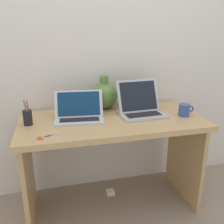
# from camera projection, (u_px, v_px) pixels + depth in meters

# --- Properties ---
(ground_plane) EXTENTS (6.00, 6.00, 0.00)m
(ground_plane) POSITION_uv_depth(u_px,v_px,m) (112.00, 204.00, 2.07)
(ground_plane) COLOR gray
(back_wall) EXTENTS (4.40, 0.04, 2.40)m
(back_wall) POSITION_uv_depth(u_px,v_px,m) (101.00, 52.00, 2.02)
(back_wall) COLOR silver
(back_wall) RESTS_ON ground
(desk) EXTENTS (1.33, 0.65, 0.75)m
(desk) POSITION_uv_depth(u_px,v_px,m) (112.00, 140.00, 1.89)
(desk) COLOR tan
(desk) RESTS_ON ground
(laptop_left) EXTENTS (0.37, 0.25, 0.20)m
(laptop_left) POSITION_uv_depth(u_px,v_px,m) (79.00, 112.00, 1.80)
(laptop_left) COLOR silver
(laptop_left) RESTS_ON desk
(laptop_right) EXTENTS (0.35, 0.28, 0.25)m
(laptop_right) POSITION_uv_depth(u_px,v_px,m) (140.00, 106.00, 1.91)
(laptop_right) COLOR #B2B2B7
(laptop_right) RESTS_ON desk
(green_vase) EXTENTS (0.22, 0.22, 0.27)m
(green_vase) POSITION_uv_depth(u_px,v_px,m) (104.00, 95.00, 2.04)
(green_vase) COLOR #5B843D
(green_vase) RESTS_ON desk
(coffee_mug) EXTENTS (0.12, 0.08, 0.09)m
(coffee_mug) POSITION_uv_depth(u_px,v_px,m) (184.00, 110.00, 1.88)
(coffee_mug) COLOR #335199
(coffee_mug) RESTS_ON desk
(pen_cup) EXTENTS (0.06, 0.06, 0.18)m
(pen_cup) POSITION_uv_depth(u_px,v_px,m) (28.00, 117.00, 1.70)
(pen_cup) COLOR black
(pen_cup) RESTS_ON desk
(scissors) EXTENTS (0.14, 0.09, 0.01)m
(scissors) POSITION_uv_depth(u_px,v_px,m) (44.00, 137.00, 1.51)
(scissors) COLOR #B7B7BC
(scissors) RESTS_ON desk
(power_brick) EXTENTS (0.07, 0.07, 0.03)m
(power_brick) POSITION_uv_depth(u_px,v_px,m) (110.00, 192.00, 2.20)
(power_brick) COLOR white
(power_brick) RESTS_ON ground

